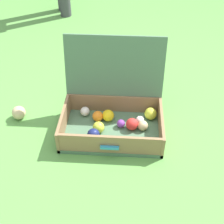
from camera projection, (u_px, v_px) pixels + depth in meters
ground_plane at (119, 133)px, 1.97m from camera, size 16.00×16.00×0.00m
open_suitcase at (113, 112)px, 1.95m from camera, size 0.64×0.51×0.55m
stray_ball_on_grass at (19, 113)px, 2.06m from camera, size 0.09×0.09×0.09m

